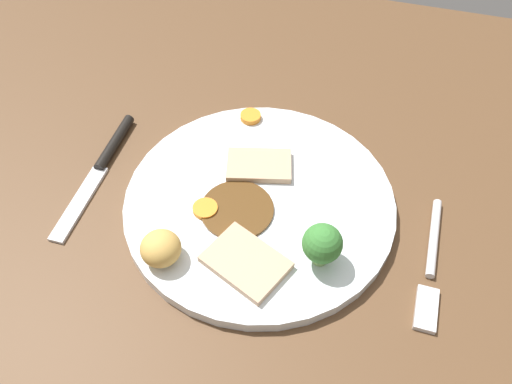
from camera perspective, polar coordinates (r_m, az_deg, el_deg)
name	(u,v)px	position (r cm, az deg, el deg)	size (l,w,h in cm)	color
dining_table	(266,198)	(59.63, 1.09, -0.64)	(120.00, 84.00, 3.60)	brown
dinner_plate	(256,202)	(56.07, 0.00, -1.09)	(28.64, 28.64, 1.40)	white
gravy_pool	(237,209)	(54.44, -2.07, -1.90)	(7.66, 7.66, 0.30)	#563819
meat_slice_main	(259,165)	(57.98, 0.33, 2.91)	(7.06, 4.54, 0.80)	tan
meat_slice_under	(246,262)	(50.54, -1.11, -7.61)	(7.55, 5.43, 0.80)	tan
roast_potato_left	(161,248)	(50.74, -10.30, -6.03)	(3.95, 3.93, 3.21)	tan
carrot_coin_front	(251,117)	(63.60, -0.59, 8.19)	(2.46, 2.46, 0.67)	orange
carrot_coin_back	(205,209)	(54.58, -5.53, -1.82)	(2.61, 2.61, 0.52)	orange
broccoli_floret	(322,244)	(49.15, 7.20, -5.63)	(3.83, 3.83, 4.82)	#8CB766
fork	(431,265)	(54.77, 18.44, -7.53)	(2.06, 15.27, 0.90)	silver
knife	(102,163)	(62.50, -16.32, 2.99)	(1.77, 18.51, 1.20)	black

